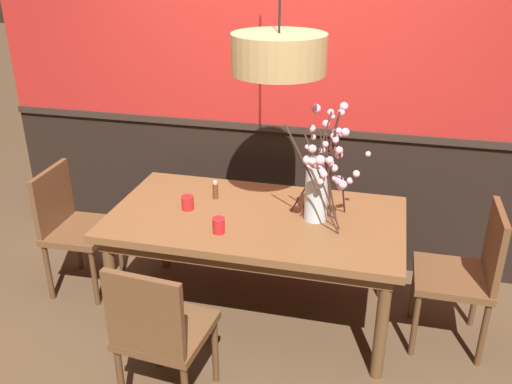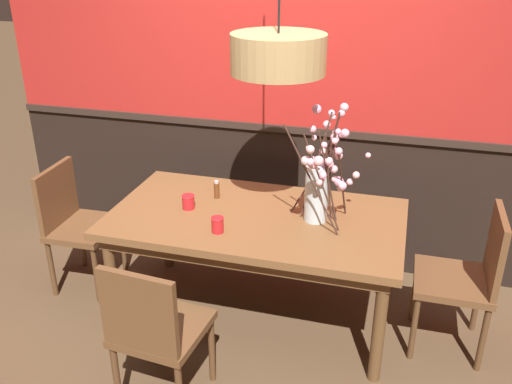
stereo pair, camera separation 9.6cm
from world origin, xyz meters
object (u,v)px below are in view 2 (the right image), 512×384
chair_head_west_end (74,219)px  chair_far_side_right (320,194)px  condiment_bottle (217,190)px  pendant_lamp (278,54)px  vase_with_blossoms (320,183)px  candle_holder_nearer_edge (218,225)px  chair_near_side_left (155,328)px  chair_head_east_end (468,274)px  dining_table (256,227)px  candle_holder_nearer_center (188,202)px

chair_head_west_end → chair_far_side_right: (1.57, 0.89, -0.01)m
condiment_bottle → pendant_lamp: 1.07m
vase_with_blossoms → condiment_bottle: (-0.69, 0.14, -0.19)m
chair_far_side_right → vase_with_blossoms: bearing=-81.6°
chair_far_side_right → candle_holder_nearer_edge: (-0.40, -1.18, 0.28)m
chair_head_west_end → chair_near_side_left: bearing=-41.5°
candle_holder_nearer_edge → chair_head_east_end: bearing=11.5°
chair_head_east_end → condiment_bottle: (-1.58, 0.15, 0.27)m
chair_head_west_end → candle_holder_nearer_edge: size_ratio=9.39×
dining_table → chair_near_side_left: 0.95m
candle_holder_nearer_center → candle_holder_nearer_edge: (0.28, -0.24, 0.00)m
chair_head_west_end → candle_holder_nearer_edge: chair_head_west_end is taller
pendant_lamp → chair_near_side_left: bearing=-116.4°
dining_table → candle_holder_nearer_center: bearing=-177.0°
chair_head_east_end → candle_holder_nearer_edge: bearing=-168.5°
chair_near_side_left → chair_head_west_end: bearing=138.5°
vase_with_blossoms → condiment_bottle: bearing=168.6°
dining_table → pendant_lamp: 1.09m
chair_near_side_left → pendant_lamp: size_ratio=0.67×
condiment_bottle → candle_holder_nearer_center: bearing=-121.5°
chair_far_side_right → candle_holder_nearer_center: size_ratio=9.85×
chair_head_east_end → vase_with_blossoms: size_ratio=1.29×
chair_head_east_end → condiment_bottle: chair_head_east_end is taller
chair_near_side_left → vase_with_blossoms: bearing=54.9°
vase_with_blossoms → candle_holder_nearer_edge: vase_with_blossoms is taller
vase_with_blossoms → chair_far_side_right: bearing=98.4°
dining_table → candle_holder_nearer_center: candle_holder_nearer_center is taller
chair_head_west_end → chair_far_side_right: bearing=29.5°
candle_holder_nearer_center → pendant_lamp: (0.57, -0.04, 0.95)m
chair_head_west_end → candle_holder_nearer_center: (0.88, -0.05, 0.27)m
chair_near_side_left → condiment_bottle: bearing=92.2°
pendant_lamp → chair_head_east_end: bearing=4.5°
candle_holder_nearer_edge → condiment_bottle: (-0.16, 0.44, 0.01)m
chair_head_west_end → pendant_lamp: size_ratio=0.67×
chair_near_side_left → condiment_bottle: chair_near_side_left is taller
vase_with_blossoms → condiment_bottle: 0.73m
condiment_bottle → vase_with_blossoms: bearing=-11.4°
dining_table → candle_holder_nearer_edge: bearing=-120.2°
dining_table → condiment_bottle: size_ratio=14.69×
dining_table → chair_head_west_end: (-1.32, 0.02, -0.15)m
dining_table → candle_holder_nearer_edge: 0.33m
chair_head_east_end → condiment_bottle: size_ratio=7.49×
candle_holder_nearer_center → candle_holder_nearer_edge: bearing=-41.1°
chair_near_side_left → chair_head_east_end: size_ratio=0.97×
chair_head_west_end → candle_holder_nearer_center: bearing=-3.1°
condiment_bottle → chair_near_side_left: bearing=-87.8°
vase_with_blossoms → candle_holder_nearer_edge: (-0.53, -0.30, -0.20)m
vase_with_blossoms → candle_holder_nearer_edge: 0.64m
chair_near_side_left → condiment_bottle: (-0.04, 1.07, 0.29)m
candle_holder_nearer_center → chair_head_west_end: bearing=176.9°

